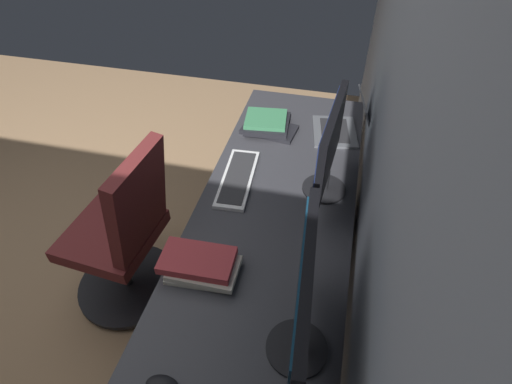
{
  "coord_description": "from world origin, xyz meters",
  "views": [
    {
      "loc": [
        1.14,
        1.75,
        1.99
      ],
      "look_at": [
        0.04,
        1.49,
        0.95
      ],
      "focal_mm": 28.5,
      "sensor_mm": 36.0,
      "label": 1
    }
  ],
  "objects": [
    {
      "name": "wall_back",
      "position": [
        0.0,
        1.95,
        1.3
      ],
      "size": [
        4.83,
        0.1,
        2.6
      ],
      "primitive_type": "cube",
      "color": "#8C939E",
      "rests_on": "ground"
    },
    {
      "name": "office_chair",
      "position": [
        0.0,
        0.81,
        0.46
      ],
      "size": [
        0.56,
        0.57,
        0.97
      ],
      "color": "maroon",
      "rests_on": "ground"
    },
    {
      "name": "keyboard_main",
      "position": [
        -0.25,
        1.33,
        0.74
      ],
      "size": [
        0.43,
        0.17,
        0.02
      ],
      "color": "silver",
      "rests_on": "desk"
    },
    {
      "name": "book_stack_far",
      "position": [
        0.29,
        1.34,
        0.77
      ],
      "size": [
        0.18,
        0.29,
        0.08
      ],
      "color": "beige",
      "rests_on": "desk"
    },
    {
      "name": "monitor_primary",
      "position": [
        -0.28,
        1.73,
        0.98
      ],
      "size": [
        0.51,
        0.2,
        0.43
      ],
      "color": "black",
      "rests_on": "desk"
    },
    {
      "name": "floor_plane",
      "position": [
        0.0,
        0.0,
        0.0
      ],
      "size": [
        5.08,
        5.08,
        0.0
      ],
      "primitive_type": "plane",
      "color": "#9E7A56"
    },
    {
      "name": "desk",
      "position": [
        0.04,
        1.54,
        0.67
      ],
      "size": [
        2.32,
        0.69,
        0.73
      ],
      "color": "#38383D",
      "rests_on": "ground"
    },
    {
      "name": "monitor_secondary",
      "position": [
        0.51,
        1.73,
        0.99
      ],
      "size": [
        0.58,
        0.2,
        0.45
      ],
      "color": "black",
      "rests_on": "desk"
    },
    {
      "name": "laptop_leftmost",
      "position": [
        -0.76,
        1.8,
        0.78
      ],
      "size": [
        0.34,
        0.36,
        0.22
      ],
      "color": "#595B60",
      "rests_on": "desk"
    },
    {
      "name": "drawer_pedestal",
      "position": [
        -0.23,
        1.57,
        0.35
      ],
      "size": [
        0.4,
        0.51,
        0.69
      ],
      "color": "#38383D",
      "rests_on": "ground"
    },
    {
      "name": "book_stack_near",
      "position": [
        -0.7,
        1.38,
        0.76
      ],
      "size": [
        0.26,
        0.31,
        0.07
      ],
      "color": "black",
      "rests_on": "desk"
    }
  ]
}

